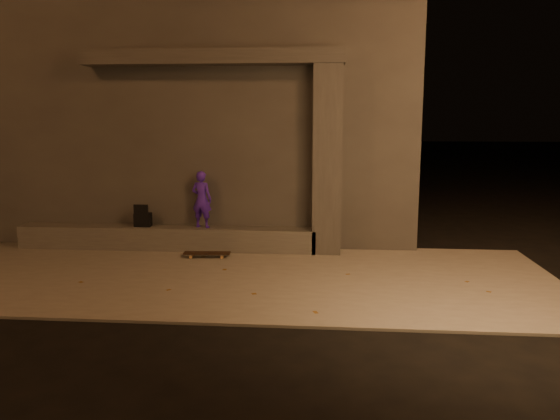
# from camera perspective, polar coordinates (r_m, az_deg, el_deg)

# --- Properties ---
(ground) EXTENTS (120.00, 120.00, 0.00)m
(ground) POSITION_cam_1_polar(r_m,az_deg,el_deg) (7.45, -8.71, -11.26)
(ground) COLOR black
(ground) RESTS_ON ground
(sidewalk) EXTENTS (11.00, 4.40, 0.04)m
(sidewalk) POSITION_cam_1_polar(r_m,az_deg,el_deg) (9.30, -5.81, -6.84)
(sidewalk) COLOR slate
(sidewalk) RESTS_ON ground
(building) EXTENTS (9.00, 5.10, 5.22)m
(building) POSITION_cam_1_polar(r_m,az_deg,el_deg) (13.53, -6.65, 9.34)
(building) COLOR #3D3A37
(building) RESTS_ON ground
(ledge) EXTENTS (6.00, 0.55, 0.45)m
(ledge) POSITION_cam_1_polar(r_m,az_deg,el_deg) (11.24, -11.72, -2.85)
(ledge) COLOR #4F4C48
(ledge) RESTS_ON sidewalk
(column) EXTENTS (0.55, 0.55, 3.60)m
(column) POSITION_cam_1_polar(r_m,az_deg,el_deg) (10.54, 4.96, 5.17)
(column) COLOR #3D3A37
(column) RESTS_ON sidewalk
(canopy) EXTENTS (5.00, 0.70, 0.28)m
(canopy) POSITION_cam_1_polar(r_m,az_deg,el_deg) (10.85, -7.03, 15.52)
(canopy) COLOR #3D3A37
(canopy) RESTS_ON column
(skateboarder) EXTENTS (0.46, 0.35, 1.13)m
(skateboarder) POSITION_cam_1_polar(r_m,az_deg,el_deg) (10.91, -8.18, 1.11)
(skateboarder) COLOR #411CB7
(skateboarder) RESTS_ON ledge
(backpack) EXTENTS (0.33, 0.22, 0.46)m
(backpack) POSITION_cam_1_polar(r_m,az_deg,el_deg) (11.31, -14.13, -0.88)
(backpack) COLOR black
(backpack) RESTS_ON ledge
(skateboard) EXTENTS (0.89, 0.28, 0.10)m
(skateboard) POSITION_cam_1_polar(r_m,az_deg,el_deg) (10.42, -7.65, -4.52)
(skateboard) COLOR black
(skateboard) RESTS_ON sidewalk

